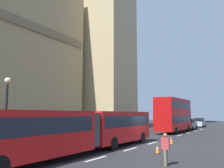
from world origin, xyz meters
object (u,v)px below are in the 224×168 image
(traffic_cone_middle, at_px, (164,146))
(street_lamp, at_px, (6,109))
(articulated_bus, at_px, (84,128))
(traffic_cone_east, at_px, (171,141))
(traffic_cone_west, at_px, (157,149))
(sedan_lead, at_px, (189,124))
(pedestrian_near_cones, at_px, (165,148))
(double_decker_bus, at_px, (174,114))
(sedan_trailing, at_px, (200,123))

(traffic_cone_middle, bearing_deg, street_lamp, 130.08)
(articulated_bus, relative_size, traffic_cone_east, 30.97)
(traffic_cone_west, bearing_deg, articulated_bus, 119.57)
(sedan_lead, height_order, pedestrian_near_cones, sedan_lead)
(double_decker_bus, bearing_deg, street_lamp, 169.69)
(traffic_cone_east, height_order, street_lamp, street_lamp)
(traffic_cone_middle, bearing_deg, traffic_cone_west, -174.21)
(pedestrian_near_cones, bearing_deg, traffic_cone_middle, 20.03)
(street_lamp, bearing_deg, traffic_cone_east, -36.98)
(articulated_bus, height_order, traffic_cone_west, articulated_bus)
(pedestrian_near_cones, bearing_deg, sedan_trailing, 8.57)
(double_decker_bus, relative_size, pedestrian_near_cones, 6.24)
(traffic_cone_middle, xyz_separation_m, street_lamp, (-7.38, 8.78, 2.77))
(sedan_lead, height_order, traffic_cone_east, sedan_lead)
(sedan_trailing, bearing_deg, traffic_cone_west, -173.39)
(sedan_lead, relative_size, street_lamp, 0.83)
(double_decker_bus, distance_m, traffic_cone_east, 14.49)
(traffic_cone_east, bearing_deg, sedan_trailing, 6.50)
(sedan_lead, relative_size, pedestrian_near_cones, 2.60)
(sedan_lead, xyz_separation_m, traffic_cone_middle, (-25.95, -4.11, -0.63))
(articulated_bus, bearing_deg, street_lamp, 123.92)
(double_decker_bus, bearing_deg, traffic_cone_east, -164.71)
(street_lamp, xyz_separation_m, pedestrian_near_cones, (1.93, -10.77, -2.14))
(traffic_cone_middle, distance_m, street_lamp, 11.80)
(sedan_lead, height_order, traffic_cone_middle, sedan_lead)
(sedan_lead, xyz_separation_m, street_lamp, (-33.34, 4.66, 2.14))
(articulated_bus, height_order, sedan_trailing, articulated_bus)
(sedan_trailing, relative_size, traffic_cone_middle, 7.59)
(sedan_trailing, bearing_deg, articulated_bus, 179.60)
(sedan_trailing, bearing_deg, traffic_cone_east, -173.50)
(articulated_bus, bearing_deg, sedan_lead, -0.30)
(articulated_bus, distance_m, sedan_lead, 30.32)
(sedan_trailing, height_order, traffic_cone_middle, sedan_trailing)
(pedestrian_near_cones, bearing_deg, traffic_cone_west, 26.41)
(traffic_cone_middle, xyz_separation_m, pedestrian_near_cones, (-5.46, -1.99, 0.63))
(traffic_cone_middle, height_order, pedestrian_near_cones, pedestrian_near_cones)
(pedestrian_near_cones, bearing_deg, double_decker_bus, 15.34)
(sedan_trailing, xyz_separation_m, traffic_cone_west, (-36.08, -4.18, -0.63))
(traffic_cone_west, height_order, traffic_cone_east, same)
(articulated_bus, height_order, pedestrian_near_cones, articulated_bus)
(pedestrian_near_cones, bearing_deg, street_lamp, 100.14)
(sedan_trailing, bearing_deg, pedestrian_near_cones, -171.43)
(articulated_bus, xyz_separation_m, pedestrian_near_cones, (-1.11, -6.26, -0.83))
(street_lamp, bearing_deg, double_decker_bus, -10.31)
(double_decker_bus, xyz_separation_m, street_lamp, (-24.76, 4.50, 0.35))
(traffic_cone_east, bearing_deg, double_decker_bus, 15.29)
(articulated_bus, bearing_deg, double_decker_bus, 0.01)
(street_lamp, bearing_deg, articulated_bus, -56.08)
(traffic_cone_east, distance_m, pedestrian_near_cones, 9.42)
(sedan_trailing, height_order, traffic_cone_east, sedan_trailing)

